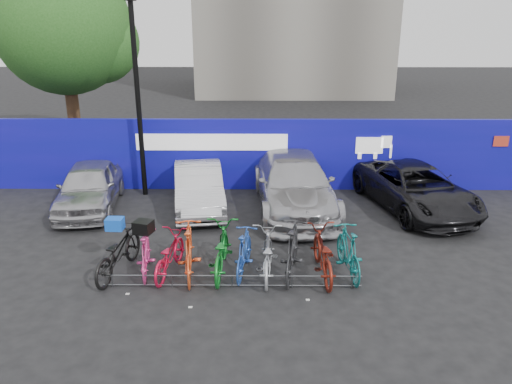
{
  "coord_description": "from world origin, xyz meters",
  "views": [
    {
      "loc": [
        0.61,
        -10.12,
        5.54
      ],
      "look_at": [
        0.5,
        2.0,
        1.28
      ],
      "focal_mm": 35.0,
      "sensor_mm": 36.0,
      "label": 1
    }
  ],
  "objects_px": {
    "car_3": "(415,188)",
    "bike_3": "(189,251)",
    "tree": "(70,30)",
    "bike_rack": "(232,281)",
    "bike_2": "(169,255)",
    "bike_6": "(267,255)",
    "bike_9": "(348,251)",
    "bike_1": "(146,253)",
    "bike_8": "(322,254)",
    "lamppost": "(138,95)",
    "bike_4": "(221,250)",
    "bike_5": "(244,252)",
    "car_1": "(199,187)",
    "car_2": "(294,183)",
    "bike_7": "(292,250)",
    "car_0": "(89,186)",
    "bike_0": "(118,252)"
  },
  "relations": [
    {
      "from": "car_1",
      "to": "bike_7",
      "type": "bearing_deg",
      "value": -67.36
    },
    {
      "from": "bike_5",
      "to": "bike_8",
      "type": "bearing_deg",
      "value": -174.97
    },
    {
      "from": "bike_2",
      "to": "bike_7",
      "type": "xyz_separation_m",
      "value": [
        2.78,
        -0.03,
        0.13
      ]
    },
    {
      "from": "bike_5",
      "to": "bike_7",
      "type": "distance_m",
      "value": 1.09
    },
    {
      "from": "bike_1",
      "to": "car_2",
      "type": "bearing_deg",
      "value": -139.17
    },
    {
      "from": "bike_5",
      "to": "bike_2",
      "type": "bearing_deg",
      "value": 9.45
    },
    {
      "from": "bike_rack",
      "to": "bike_6",
      "type": "height_order",
      "value": "bike_6"
    },
    {
      "from": "bike_7",
      "to": "bike_9",
      "type": "distance_m",
      "value": 1.27
    },
    {
      "from": "bike_6",
      "to": "car_2",
      "type": "bearing_deg",
      "value": -99.86
    },
    {
      "from": "car_1",
      "to": "bike_3",
      "type": "bearing_deg",
      "value": -95.18
    },
    {
      "from": "lamppost",
      "to": "car_1",
      "type": "xyz_separation_m",
      "value": [
        1.93,
        -1.2,
        -2.61
      ]
    },
    {
      "from": "bike_rack",
      "to": "bike_8",
      "type": "height_order",
      "value": "bike_8"
    },
    {
      "from": "bike_3",
      "to": "bike_5",
      "type": "bearing_deg",
      "value": 178.24
    },
    {
      "from": "bike_3",
      "to": "bike_5",
      "type": "distance_m",
      "value": 1.24
    },
    {
      "from": "lamppost",
      "to": "bike_9",
      "type": "xyz_separation_m",
      "value": [
        5.8,
        -5.36,
        -2.71
      ]
    },
    {
      "from": "bike_2",
      "to": "bike_0",
      "type": "bearing_deg",
      "value": 11.02
    },
    {
      "from": "bike_6",
      "to": "bike_9",
      "type": "height_order",
      "value": "bike_9"
    },
    {
      "from": "bike_0",
      "to": "bike_7",
      "type": "relative_size",
      "value": 1.04
    },
    {
      "from": "lamppost",
      "to": "bike_2",
      "type": "bearing_deg",
      "value": -72.01
    },
    {
      "from": "tree",
      "to": "bike_9",
      "type": "xyz_separation_m",
      "value": [
        9.37,
        -10.02,
        -4.51
      ]
    },
    {
      "from": "lamppost",
      "to": "bike_8",
      "type": "xyz_separation_m",
      "value": [
        5.2,
        -5.45,
        -2.73
      ]
    },
    {
      "from": "bike_rack",
      "to": "bike_0",
      "type": "xyz_separation_m",
      "value": [
        -2.61,
        0.6,
        0.39
      ]
    },
    {
      "from": "lamppost",
      "to": "car_2",
      "type": "bearing_deg",
      "value": -14.15
    },
    {
      "from": "bike_4",
      "to": "bike_3",
      "type": "bearing_deg",
      "value": 13.52
    },
    {
      "from": "bike_2",
      "to": "bike_rack",
      "type": "bearing_deg",
      "value": 167.14
    },
    {
      "from": "bike_1",
      "to": "bike_8",
      "type": "xyz_separation_m",
      "value": [
        3.98,
        -0.09,
        0.04
      ]
    },
    {
      "from": "bike_0",
      "to": "bike_4",
      "type": "height_order",
      "value": "bike_4"
    },
    {
      "from": "bike_0",
      "to": "bike_5",
      "type": "height_order",
      "value": "bike_0"
    },
    {
      "from": "bike_rack",
      "to": "bike_0",
      "type": "relative_size",
      "value": 2.68
    },
    {
      "from": "bike_0",
      "to": "bike_2",
      "type": "height_order",
      "value": "bike_0"
    },
    {
      "from": "lamppost",
      "to": "bike_9",
      "type": "relative_size",
      "value": 3.28
    },
    {
      "from": "bike_6",
      "to": "bike_8",
      "type": "xyz_separation_m",
      "value": [
        1.24,
        -0.01,
        0.03
      ]
    },
    {
      "from": "tree",
      "to": "bike_rack",
      "type": "xyz_separation_m",
      "value": [
        6.77,
        -10.66,
        -4.91
      ]
    },
    {
      "from": "car_3",
      "to": "bike_1",
      "type": "distance_m",
      "value": 8.34
    },
    {
      "from": "bike_rack",
      "to": "bike_6",
      "type": "bearing_deg",
      "value": 36.54
    },
    {
      "from": "bike_3",
      "to": "bike_8",
      "type": "bearing_deg",
      "value": 173.44
    },
    {
      "from": "tree",
      "to": "bike_2",
      "type": "bearing_deg",
      "value": -62.06
    },
    {
      "from": "lamppost",
      "to": "bike_0",
      "type": "height_order",
      "value": "lamppost"
    },
    {
      "from": "bike_4",
      "to": "bike_9",
      "type": "bearing_deg",
      "value": -179.31
    },
    {
      "from": "tree",
      "to": "car_1",
      "type": "height_order",
      "value": "tree"
    },
    {
      "from": "bike_rack",
      "to": "car_1",
      "type": "height_order",
      "value": "car_1"
    },
    {
      "from": "tree",
      "to": "bike_7",
      "type": "relative_size",
      "value": 3.87
    },
    {
      "from": "bike_3",
      "to": "bike_4",
      "type": "height_order",
      "value": "bike_3"
    },
    {
      "from": "car_3",
      "to": "bike_3",
      "type": "bearing_deg",
      "value": -160.08
    },
    {
      "from": "bike_1",
      "to": "bike_2",
      "type": "relative_size",
      "value": 0.92
    },
    {
      "from": "car_0",
      "to": "bike_6",
      "type": "distance_m",
      "value": 6.77
    },
    {
      "from": "bike_7",
      "to": "bike_2",
      "type": "bearing_deg",
      "value": 9.31
    },
    {
      "from": "lamppost",
      "to": "bike_rack",
      "type": "relative_size",
      "value": 1.09
    },
    {
      "from": "car_1",
      "to": "car_2",
      "type": "height_order",
      "value": "car_2"
    },
    {
      "from": "bike_4",
      "to": "bike_5",
      "type": "distance_m",
      "value": 0.54
    }
  ]
}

